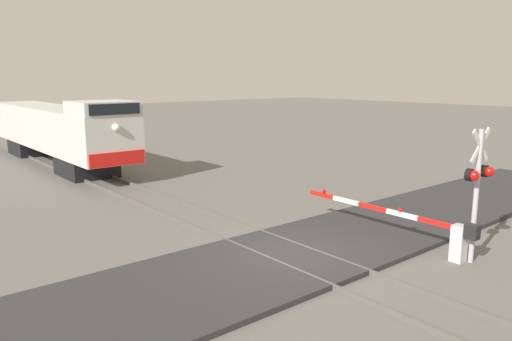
# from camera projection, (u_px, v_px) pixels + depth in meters

# --- Properties ---
(ground_plane) EXTENTS (160.00, 160.00, 0.00)m
(ground_plane) POSITION_uv_depth(u_px,v_px,m) (292.00, 258.00, 14.11)
(ground_plane) COLOR #605E59
(rail_track_left) EXTENTS (0.08, 80.00, 0.15)m
(rail_track_left) POSITION_uv_depth(u_px,v_px,m) (273.00, 261.00, 13.65)
(rail_track_left) COLOR #59544C
(rail_track_left) RESTS_ON ground_plane
(rail_track_right) EXTENTS (0.08, 80.00, 0.15)m
(rail_track_right) POSITION_uv_depth(u_px,v_px,m) (309.00, 250.00, 14.54)
(rail_track_right) COLOR #59544C
(rail_track_right) RESTS_ON ground_plane
(road_surface) EXTENTS (36.00, 4.45, 0.14)m
(road_surface) POSITION_uv_depth(u_px,v_px,m) (292.00, 255.00, 14.10)
(road_surface) COLOR #2D2D30
(road_surface) RESTS_ON ground_plane
(locomotive) EXTENTS (2.84, 17.70, 4.00)m
(locomotive) POSITION_uv_depth(u_px,v_px,m) (56.00, 130.00, 28.93)
(locomotive) COLOR black
(locomotive) RESTS_ON ground_plane
(crossing_signal) EXTENTS (1.18, 0.33, 3.78)m
(crossing_signal) POSITION_uv_depth(u_px,v_px,m) (478.00, 182.00, 13.34)
(crossing_signal) COLOR #ADADB2
(crossing_signal) RESTS_ON ground_plane
(crossing_gate) EXTENTS (0.36, 6.27, 1.17)m
(crossing_gate) POSITION_uv_depth(u_px,v_px,m) (430.00, 229.00, 14.39)
(crossing_gate) COLOR silver
(crossing_gate) RESTS_ON ground_plane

